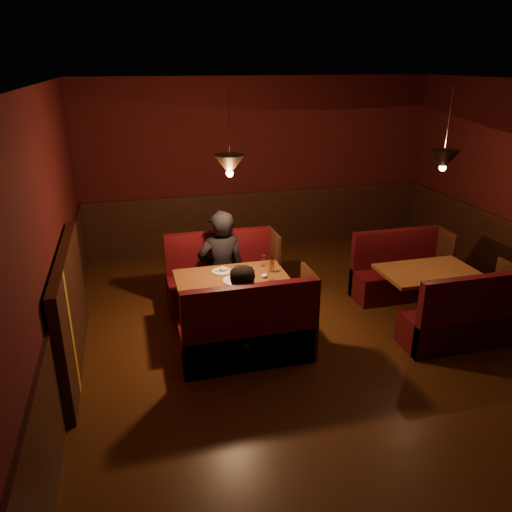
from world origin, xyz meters
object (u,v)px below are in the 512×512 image
object	(u,v)px
second_table	(427,283)
second_bench_near	(461,323)
diner_b	(246,300)
main_table	(233,289)
main_bench_near	(250,337)
diner_a	(221,248)
second_bench_far	(398,275)
main_bench_far	(223,282)

from	to	relation	value
second_table	second_bench_near	size ratio (longest dim) A/B	0.90
second_bench_near	diner_b	size ratio (longest dim) A/B	0.89
diner_b	main_table	bearing A→B (deg)	77.71
main_table	main_bench_near	distance (m)	0.79
main_bench_near	second_table	distance (m)	2.46
diner_a	main_table	bearing A→B (deg)	89.64
second_bench_near	diner_b	xyz separation A→B (m)	(-2.46, 0.36, 0.44)
main_bench_near	second_bench_near	xyz separation A→B (m)	(2.44, -0.29, -0.02)
second_table	main_bench_near	bearing A→B (deg)	-170.10
main_table	second_bench_near	size ratio (longest dim) A/B	1.01
second_bench_far	second_bench_near	xyz separation A→B (m)	(0.00, -1.42, 0.00)
main_bench_near	second_table	xyz separation A→B (m)	(2.42, 0.42, 0.18)
main_bench_far	second_bench_far	size ratio (longest dim) A/B	1.11
second_bench_far	diner_b	world-z (taller)	diner_b
second_table	diner_a	world-z (taller)	diner_a
second_bench_near	diner_b	world-z (taller)	diner_b
second_bench_near	diner_a	xyz separation A→B (m)	(-2.48, 1.65, 0.56)
main_table	main_bench_near	size ratio (longest dim) A/B	0.91
second_bench_near	main_bench_near	bearing A→B (deg)	173.30
diner_a	second_table	bearing A→B (deg)	156.78
second_bench_far	second_bench_near	bearing A→B (deg)	-90.00
main_table	diner_b	world-z (taller)	diner_b
main_bench_far	diner_a	bearing A→B (deg)	-103.95
second_table	diner_b	size ratio (longest dim) A/B	0.81
main_table	main_bench_near	bearing A→B (deg)	-88.76
diner_b	diner_a	bearing A→B (deg)	78.68
second_table	second_bench_far	xyz separation A→B (m)	(0.03, 0.71, -0.20)
second_bench_far	diner_a	distance (m)	2.55
main_bench_far	second_table	xyz separation A→B (m)	(2.42, -1.09, 0.18)
main_bench_far	main_bench_near	world-z (taller)	same
main_bench_far	second_table	bearing A→B (deg)	-24.22
second_bench_near	main_bench_far	bearing A→B (deg)	143.69
main_table	second_table	size ratio (longest dim) A/B	1.12
main_bench_near	second_bench_far	distance (m)	2.69
main_bench_near	second_table	size ratio (longest dim) A/B	1.23
main_bench_near	main_table	bearing A→B (deg)	91.24
second_bench_far	diner_a	xyz separation A→B (m)	(-2.48, 0.23, 0.56)
main_table	main_bench_far	size ratio (longest dim) A/B	0.91
main_bench_near	second_bench_near	distance (m)	2.46
main_table	main_bench_near	xyz separation A→B (m)	(0.02, -0.76, -0.23)
second_table	second_bench_near	xyz separation A→B (m)	(0.03, -0.71, -0.20)
main_bench_far	second_bench_far	distance (m)	2.47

